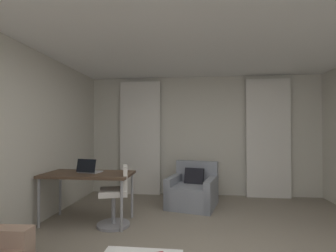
# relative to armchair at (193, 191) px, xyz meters

# --- Properties ---
(wall_window) EXTENTS (5.12, 0.06, 2.60)m
(wall_window) POSITION_rel_armchair_xyz_m (0.20, 0.88, 1.03)
(wall_window) COLOR beige
(wall_window) RESTS_ON ground
(ceiling) EXTENTS (5.12, 6.12, 0.06)m
(ceiling) POSITION_rel_armchair_xyz_m (0.20, -2.15, 2.36)
(ceiling) COLOR white
(ceiling) RESTS_ON wall_left
(curtain_left_panel) EXTENTS (0.90, 0.06, 2.50)m
(curtain_left_panel) POSITION_rel_armchair_xyz_m (-1.18, 0.75, 0.98)
(curtain_left_panel) COLOR silver
(curtain_left_panel) RESTS_ON ground
(curtain_right_panel) EXTENTS (0.90, 0.06, 2.50)m
(curtain_right_panel) POSITION_rel_armchair_xyz_m (1.57, 0.75, 0.98)
(curtain_right_panel) COLOR silver
(curtain_right_panel) RESTS_ON ground
(armchair) EXTENTS (1.01, 1.03, 0.80)m
(armchair) POSITION_rel_armchair_xyz_m (0.00, 0.00, 0.00)
(armchair) COLOR gray
(armchair) RESTS_ON ground
(desk) EXTENTS (1.33, 0.68, 0.75)m
(desk) POSITION_rel_armchair_xyz_m (-1.59, -1.03, 0.42)
(desk) COLOR #4C3828
(desk) RESTS_ON ground
(desk_chair) EXTENTS (0.50, 0.50, 0.88)m
(desk_chair) POSITION_rel_armchair_xyz_m (-1.12, -1.11, 0.12)
(desk_chair) COLOR gray
(desk_chair) RESTS_ON ground
(laptop) EXTENTS (0.36, 0.30, 0.22)m
(laptop) POSITION_rel_armchair_xyz_m (-1.59, -1.00, 0.53)
(laptop) COLOR #ADADB2
(laptop) RESTS_ON desk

